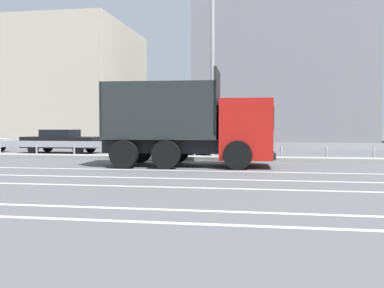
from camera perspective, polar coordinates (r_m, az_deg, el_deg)
name	(u,v)px	position (r m, az deg, el deg)	size (l,w,h in m)	color
ground_plane	(179,165)	(18.02, -1.62, -2.64)	(320.00, 320.00, 0.00)	#565659
lane_strip_0	(178,171)	(15.68, -1.75, -3.39)	(66.23, 0.16, 0.01)	silver
lane_strip_1	(163,178)	(13.46, -3.69, -4.35)	(66.23, 0.16, 0.01)	silver
lane_strip_2	(146,187)	(11.67, -5.81, -5.40)	(66.23, 0.16, 0.01)	silver
lane_strip_3	(105,208)	(8.87, -11.04, -7.93)	(66.23, 0.16, 0.01)	silver
lane_strip_4	(81,220)	(7.86, -13.94, -9.29)	(66.23, 0.16, 0.01)	silver
median_island	(190,158)	(20.35, -0.30, -1.80)	(36.43, 1.10, 0.18)	gray
median_guardrail	(194,146)	(21.59, 0.30, -0.29)	(66.23, 0.09, 0.78)	#9EA0A5
dump_truck	(209,132)	(17.28, 2.22, 1.55)	(6.61, 3.06, 3.69)	red
median_road_sign	(140,130)	(20.83, -6.66, 1.73)	(0.77, 0.16, 2.52)	white
street_lamp_1	(211,39)	(20.47, 2.49, 13.21)	(0.71, 2.77, 9.73)	#ADADB2
parked_car_3	(62,141)	(26.62, -16.19, 0.40)	(4.46, 1.91, 1.33)	black
parked_car_4	(174,139)	(24.53, -2.24, 0.58)	(4.73, 2.15, 1.61)	black
background_building_0	(57,86)	(44.44, -16.83, 7.10)	(13.94, 13.10, 10.59)	beige
background_building_1	(281,69)	(41.40, 11.26, 9.33)	(14.27, 12.40, 13.21)	gray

